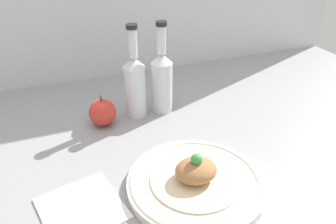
{
  "coord_description": "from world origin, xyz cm",
  "views": [
    {
      "loc": [
        -24.0,
        -59.25,
        49.4
      ],
      "look_at": [
        0.16,
        4.76,
        9.35
      ],
      "focal_mm": 35.0,
      "sensor_mm": 36.0,
      "label": 1
    }
  ],
  "objects_px": {
    "plated_food": "(194,173)",
    "apple": "(102,112)",
    "cider_bottle_left": "(135,84)",
    "cider_bottle_right": "(162,79)",
    "plate": "(194,183)"
  },
  "relations": [
    {
      "from": "plated_food",
      "to": "apple",
      "type": "bearing_deg",
      "value": 112.32
    },
    {
      "from": "cider_bottle_left",
      "to": "cider_bottle_right",
      "type": "distance_m",
      "value": 0.08
    },
    {
      "from": "plate",
      "to": "plated_food",
      "type": "distance_m",
      "value": 0.03
    },
    {
      "from": "plate",
      "to": "cider_bottle_right",
      "type": "xyz_separation_m",
      "value": [
        0.05,
        0.34,
        0.09
      ]
    },
    {
      "from": "cider_bottle_left",
      "to": "apple",
      "type": "bearing_deg",
      "value": -169.63
    },
    {
      "from": "plated_food",
      "to": "cider_bottle_left",
      "type": "bearing_deg",
      "value": 95.16
    },
    {
      "from": "plate",
      "to": "cider_bottle_right",
      "type": "distance_m",
      "value": 0.35
    },
    {
      "from": "cider_bottle_left",
      "to": "apple",
      "type": "relative_size",
      "value": 2.98
    },
    {
      "from": "plated_food",
      "to": "cider_bottle_left",
      "type": "relative_size",
      "value": 0.72
    },
    {
      "from": "cider_bottle_left",
      "to": "cider_bottle_right",
      "type": "bearing_deg",
      "value": 0.0
    },
    {
      "from": "cider_bottle_right",
      "to": "apple",
      "type": "height_order",
      "value": "cider_bottle_right"
    },
    {
      "from": "plated_food",
      "to": "cider_bottle_left",
      "type": "height_order",
      "value": "cider_bottle_left"
    },
    {
      "from": "plate",
      "to": "cider_bottle_right",
      "type": "bearing_deg",
      "value": 81.62
    },
    {
      "from": "cider_bottle_left",
      "to": "apple",
      "type": "xyz_separation_m",
      "value": [
        -0.1,
        -0.02,
        -0.06
      ]
    },
    {
      "from": "cider_bottle_right",
      "to": "plated_food",
      "type": "bearing_deg",
      "value": -98.38
    }
  ]
}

